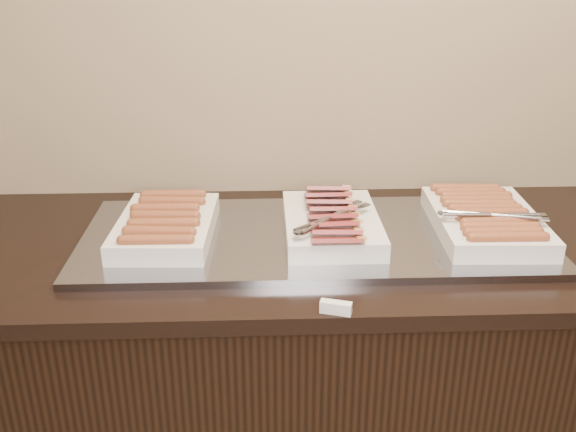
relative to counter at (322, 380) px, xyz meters
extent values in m
cube|color=#9E896B|center=(0.00, 0.37, 0.95)|extent=(6.00, 0.05, 2.80)
cube|color=black|center=(0.00, 0.00, -0.02)|extent=(2.00, 0.70, 0.86)
cube|color=black|center=(0.00, 0.00, 0.43)|extent=(2.06, 0.76, 0.04)
cube|color=gray|center=(-0.03, 0.00, 0.46)|extent=(1.20, 0.50, 0.02)
cube|color=silver|center=(-0.41, 0.00, 0.49)|extent=(0.25, 0.36, 0.05)
cylinder|color=#9B512F|center=(-0.41, -0.15, 0.52)|extent=(0.16, 0.03, 0.03)
cylinder|color=#9B512F|center=(-0.41, -0.10, 0.52)|extent=(0.16, 0.04, 0.03)
cylinder|color=#9B512F|center=(-0.41, -0.05, 0.52)|extent=(0.16, 0.03, 0.03)
cylinder|color=#9B512F|center=(-0.41, 0.00, 0.52)|extent=(0.16, 0.04, 0.03)
cylinder|color=#9B512F|center=(-0.42, 0.05, 0.52)|extent=(0.16, 0.03, 0.03)
cylinder|color=#9B512F|center=(-0.41, 0.10, 0.52)|extent=(0.16, 0.04, 0.03)
cylinder|color=#9B512F|center=(-0.41, 0.15, 0.52)|extent=(0.16, 0.03, 0.03)
cube|color=silver|center=(0.02, 0.00, 0.49)|extent=(0.24, 0.36, 0.05)
cube|color=#AE3B38|center=(0.01, -0.15, 0.52)|extent=(0.12, 0.09, 0.04)
cube|color=#AE3B38|center=(0.02, -0.10, 0.52)|extent=(0.12, 0.09, 0.04)
cube|color=#AE3B38|center=(0.01, -0.06, 0.52)|extent=(0.13, 0.10, 0.04)
cube|color=#AE3B38|center=(0.01, -0.02, 0.53)|extent=(0.13, 0.10, 0.04)
cube|color=#AE3B38|center=(0.02, 0.02, 0.53)|extent=(0.12, 0.09, 0.04)
cube|color=#AE3B38|center=(0.01, 0.06, 0.53)|extent=(0.13, 0.10, 0.04)
cube|color=#AE3B38|center=(0.01, 0.10, 0.54)|extent=(0.12, 0.09, 0.04)
cube|color=#AE3B38|center=(0.02, 0.15, 0.54)|extent=(0.13, 0.10, 0.04)
cube|color=silver|center=(0.42, 0.00, 0.49)|extent=(0.27, 0.40, 0.05)
cylinder|color=#9B512F|center=(0.42, -0.16, 0.52)|extent=(0.17, 0.03, 0.03)
cylinder|color=#9B512F|center=(0.42, -0.13, 0.52)|extent=(0.17, 0.03, 0.03)
cylinder|color=#9B512F|center=(0.42, -0.10, 0.52)|extent=(0.17, 0.03, 0.03)
cylinder|color=#9B512F|center=(0.43, -0.07, 0.52)|extent=(0.17, 0.03, 0.03)
cylinder|color=#9B512F|center=(0.42, -0.04, 0.52)|extent=(0.17, 0.04, 0.03)
cylinder|color=#9B512F|center=(0.43, -0.01, 0.52)|extent=(0.17, 0.03, 0.03)
cylinder|color=#9B512F|center=(0.42, 0.01, 0.52)|extent=(0.17, 0.03, 0.03)
cylinder|color=#9B512F|center=(0.42, 0.04, 0.52)|extent=(0.17, 0.04, 0.03)
cylinder|color=#9B512F|center=(0.42, 0.07, 0.52)|extent=(0.17, 0.03, 0.03)
cylinder|color=#9B512F|center=(0.43, 0.10, 0.52)|extent=(0.17, 0.03, 0.03)
cylinder|color=#9B512F|center=(0.42, 0.13, 0.52)|extent=(0.17, 0.03, 0.03)
cylinder|color=#9B512F|center=(0.41, 0.16, 0.52)|extent=(0.17, 0.04, 0.03)
cube|color=silver|center=(-0.01, -0.36, 0.46)|extent=(0.07, 0.04, 0.03)
camera|label=1|loc=(-0.16, -1.51, 1.16)|focal=40.00mm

